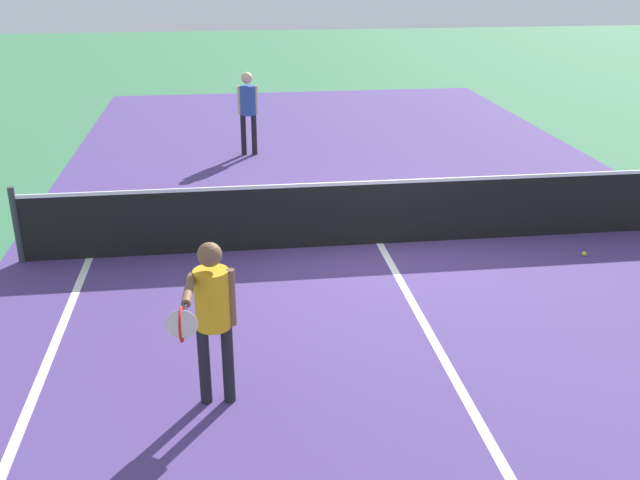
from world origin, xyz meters
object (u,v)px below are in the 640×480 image
(tennis_ball_near_net, at_px, (584,254))
(player_near, at_px, (212,308))
(net, at_px, (381,212))
(player_far, at_px, (248,105))

(tennis_ball_near_net, bearing_deg, player_near, -150.34)
(net, xyz_separation_m, tennis_ball_near_net, (2.74, -0.83, -0.46))
(net, height_order, tennis_ball_near_net, net)
(player_far, height_order, tennis_ball_near_net, player_far)
(player_near, bearing_deg, tennis_ball_near_net, 29.66)
(player_near, bearing_deg, player_far, 85.63)
(player_near, height_order, tennis_ball_near_net, player_near)
(player_near, height_order, player_far, player_far)
(net, bearing_deg, tennis_ball_near_net, -16.93)
(player_far, distance_m, tennis_ball_near_net, 7.55)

